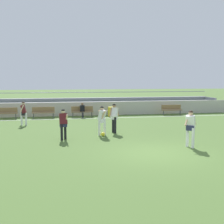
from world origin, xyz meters
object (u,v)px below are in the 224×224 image
Objects in this scene: bench_far_left at (43,111)px; player_white_deep_cover at (102,118)px; bench_near_bin at (6,112)px; soccer_ball at (103,134)px; spectator_seated at (82,109)px; bench_far_right at (172,109)px; bench_near_wall_gap at (82,111)px; player_white_overlapping at (114,115)px; player_dark_dropping_back at (24,111)px; bleacher_stand at (97,105)px; player_white_trailing_run at (190,125)px; player_dark_pressing_high at (63,122)px; trash_bin at (111,112)px.

player_white_deep_cover is at bearing -67.05° from bench_far_left.
soccer_ball is at bearing -52.76° from bench_near_bin.
spectator_seated reaches higher than bench_near_bin.
bench_far_right is at bearing 48.52° from soccer_ball.
player_white_deep_cover is at bearing -87.57° from bench_near_wall_gap.
bench_near_wall_gap is 1.04× the size of player_white_overlapping.
bench_near_bin is 10.65m from soccer_ball.
player_dark_dropping_back reaches higher than bench_far_left.
player_white_deep_cover reaches higher than player_dark_dropping_back.
soccer_ball is at bearing -96.46° from bleacher_stand.
player_white_trailing_run reaches higher than bench_far_left.
bleacher_stand is 12.58m from player_dark_pressing_high.
player_dark_dropping_back is 6.83m from soccer_ball.
bench_near_bin is 10.53m from player_white_overlapping.
bench_far_left is 1.05× the size of player_white_trailing_run.
bleacher_stand reaches higher than player_dark_dropping_back.
player_white_overlapping is (1.17, -7.63, 0.49)m from bench_near_wall_gap.
player_dark_dropping_back is at bearing 135.01° from player_white_deep_cover.
player_dark_pressing_high is 7.33× the size of soccer_ball.
player_white_trailing_run reaches higher than bench_far_right.
player_white_deep_cover reaches higher than trash_bin.
player_white_overlapping is (-6.69, -7.63, 0.49)m from bench_far_right.
bench_far_left is 2.23× the size of trash_bin.
bench_near_bin is 1.49× the size of spectator_seated.
bench_near_wall_gap is at bearing -118.91° from bleacher_stand.
player_white_overlapping is 1.06× the size of player_dark_dropping_back.
player_dark_pressing_high is (-4.26, -9.10, 0.55)m from trash_bin.
player_dark_pressing_high is (-2.15, -0.79, -0.03)m from player_white_deep_cover.
bleacher_stand is 14.40× the size of player_dark_pressing_high.
player_dark_dropping_back reaches higher than bench_near_wall_gap.
spectator_seated is 0.70× the size of player_white_overlapping.
bleacher_stand is 11.59m from soccer_ball.
bleacher_stand is 28.73× the size of trash_bin.
bench_far_right is 10.16m from player_white_overlapping.
player_white_overlapping is at bearing 46.53° from soccer_ball.
spectator_seated reaches higher than trash_bin.
player_white_trailing_run is at bearing -50.02° from bench_near_bin.
player_white_deep_cover is (0.35, -8.16, 0.28)m from spectator_seated.
player_white_overlapping is at bearing -131.26° from bench_far_right.
bench_far_left is at bearing 71.91° from player_dark_dropping_back.
trash_bin is (-5.41, 0.04, -0.14)m from bench_far_right.
bleacher_stand reaches higher than player_dark_pressing_high.
player_dark_dropping_back is at bearing -64.11° from bench_near_bin.
player_dark_dropping_back is 0.95× the size of player_white_trailing_run.
bench_far_right is at bearing 16.44° from player_dark_dropping_back.
bench_far_left is 3.16m from spectator_seated.
player_white_deep_cover is 1.01× the size of player_dark_dropping_back.
bleacher_stand reaches higher than player_white_overlapping.
player_white_overlapping is at bearing 25.85° from player_dark_pressing_high.
trash_bin is at bearing 0.37° from bench_far_left.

